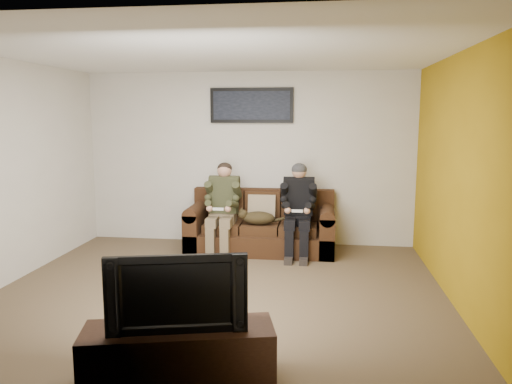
# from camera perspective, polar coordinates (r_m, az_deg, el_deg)

# --- Properties ---
(floor) EXTENTS (5.00, 5.00, 0.00)m
(floor) POSITION_cam_1_polar(r_m,az_deg,el_deg) (5.72, -4.15, -11.24)
(floor) COLOR brown
(floor) RESTS_ON ground
(ceiling) EXTENTS (5.00, 5.00, 0.00)m
(ceiling) POSITION_cam_1_polar(r_m,az_deg,el_deg) (5.41, -4.46, 15.59)
(ceiling) COLOR silver
(ceiling) RESTS_ON ground
(wall_back) EXTENTS (5.00, 0.00, 5.00)m
(wall_back) POSITION_cam_1_polar(r_m,az_deg,el_deg) (7.62, -0.86, 3.83)
(wall_back) COLOR beige
(wall_back) RESTS_ON ground
(wall_front) EXTENTS (5.00, 0.00, 5.00)m
(wall_front) POSITION_cam_1_polar(r_m,az_deg,el_deg) (3.27, -12.32, -2.96)
(wall_front) COLOR beige
(wall_front) RESTS_ON ground
(wall_left) EXTENTS (0.00, 4.50, 4.50)m
(wall_left) POSITION_cam_1_polar(r_m,az_deg,el_deg) (6.41, -26.78, 1.96)
(wall_left) COLOR beige
(wall_left) RESTS_ON ground
(wall_right) EXTENTS (0.00, 4.50, 4.50)m
(wall_right) POSITION_cam_1_polar(r_m,az_deg,el_deg) (5.48, 22.23, 1.26)
(wall_right) COLOR beige
(wall_right) RESTS_ON ground
(accent_wall_right) EXTENTS (0.00, 4.50, 4.50)m
(accent_wall_right) POSITION_cam_1_polar(r_m,az_deg,el_deg) (5.48, 22.12, 1.27)
(accent_wall_right) COLOR #AE8611
(accent_wall_right) RESTS_ON ground
(sofa) EXTENTS (2.11, 0.91, 0.86)m
(sofa) POSITION_cam_1_polar(r_m,az_deg,el_deg) (7.32, 0.64, -4.10)
(sofa) COLOR #371F10
(sofa) RESTS_ON ground
(throw_pillow) EXTENTS (0.40, 0.19, 0.40)m
(throw_pillow) POSITION_cam_1_polar(r_m,az_deg,el_deg) (7.30, 0.68, -1.83)
(throw_pillow) COLOR #998464
(throw_pillow) RESTS_ON sofa
(throw_blanket) EXTENTS (0.43, 0.21, 0.08)m
(throw_blanket) POSITION_cam_1_polar(r_m,az_deg,el_deg) (7.58, -3.91, 0.44)
(throw_blanket) COLOR tan
(throw_blanket) RESTS_ON sofa
(person_left) EXTENTS (0.51, 0.87, 1.28)m
(person_left) POSITION_cam_1_polar(r_m,az_deg,el_deg) (7.16, -3.84, -1.24)
(person_left) COLOR brown
(person_left) RESTS_ON sofa
(person_right) EXTENTS (0.51, 0.86, 1.29)m
(person_right) POSITION_cam_1_polar(r_m,az_deg,el_deg) (7.03, 4.86, -1.41)
(person_right) COLOR black
(person_right) RESTS_ON sofa
(cat) EXTENTS (0.66, 0.26, 0.24)m
(cat) POSITION_cam_1_polar(r_m,az_deg,el_deg) (7.06, 0.13, -2.95)
(cat) COLOR #423419
(cat) RESTS_ON sofa
(framed_poster) EXTENTS (1.25, 0.05, 0.52)m
(framed_poster) POSITION_cam_1_polar(r_m,az_deg,el_deg) (7.55, -0.51, 9.87)
(framed_poster) COLOR black
(framed_poster) RESTS_ON wall_back
(tv_stand) EXTENTS (1.44, 0.76, 0.43)m
(tv_stand) POSITION_cam_1_polar(r_m,az_deg,el_deg) (3.87, -8.79, -18.01)
(tv_stand) COLOR #321C10
(tv_stand) RESTS_ON ground
(television) EXTENTS (0.99, 0.36, 0.57)m
(television) POSITION_cam_1_polar(r_m,az_deg,el_deg) (3.67, -8.97, -11.00)
(television) COLOR black
(television) RESTS_ON tv_stand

